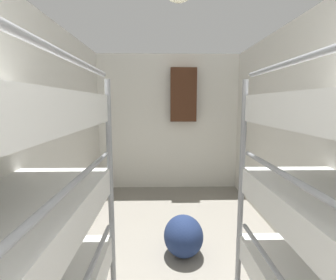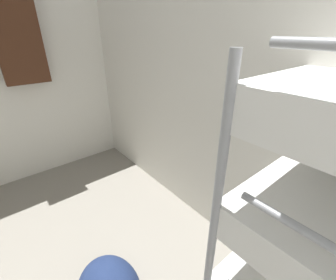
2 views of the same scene
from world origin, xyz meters
TOP-DOWN VIEW (x-y plane):
  - wall_left at (-1.26, 2.51)m, footprint 0.06×5.15m
  - wall_right at (1.26, 2.51)m, footprint 0.06×5.15m
  - wall_back at (0.00, 5.06)m, footprint 2.57×0.06m
  - duffel_bag at (0.10, 2.88)m, footprint 0.40×0.48m
  - hanging_coat at (0.25, 4.91)m, footprint 0.44×0.12m

SIDE VIEW (x-z plane):
  - duffel_bag at x=0.10m, z-range 0.00..0.40m
  - wall_left at x=-1.26m, z-range 0.00..2.36m
  - wall_right at x=1.26m, z-range 0.00..2.36m
  - wall_back at x=0.00m, z-range 0.00..2.36m
  - hanging_coat at x=0.25m, z-range 1.21..2.11m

